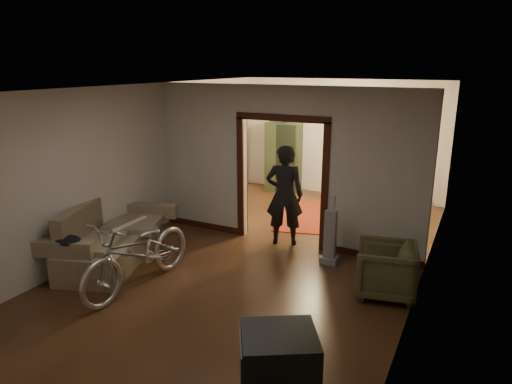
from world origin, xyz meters
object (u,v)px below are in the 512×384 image
Objects in this scene: sofa at (112,232)px; armchair at (385,270)px; desk at (381,190)px; person at (285,195)px; bicycle at (139,252)px; locker at (284,157)px.

sofa is 2.67× the size of armchair.
armchair is at bearing -64.19° from desk.
armchair is 4.34m from desk.
person reaches higher than sofa.
person is at bearing 21.68° from sofa.
person is at bearing -130.18° from armchair.
person is 3.36m from desk.
bicycle is 5.81m from locker.
bicycle is at bearing -98.69° from desk.
desk is (2.52, -0.17, -0.52)m from locker.
armchair is 0.47× the size of locker.
person reaches higher than desk.
sofa reaches higher than armchair.
locker reaches higher than bicycle.
bicycle is 2.20× the size of desk.
person is 1.05× the size of locker.
desk is (3.29, 5.09, -0.15)m from sofa.
bicycle reaches higher than sofa.
locker reaches higher than armchair.
sofa is 1.26× the size of locker.
sofa is at bearing 21.65° from person.
bicycle is at bearing -94.46° from locker.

